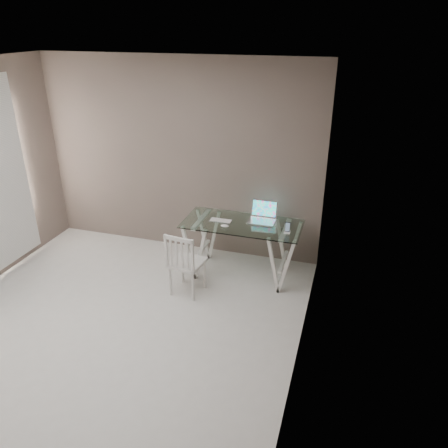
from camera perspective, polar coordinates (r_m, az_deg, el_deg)
The scene contains 7 objects.
room at distance 4.18m, azimuth -18.69°, elevation 4.74°, with size 4.50×4.52×2.71m.
desk at distance 5.69m, azimuth 2.33°, elevation -3.22°, with size 1.50×0.70×0.75m.
chair at distance 5.25m, azimuth -5.22°, elevation -4.90°, with size 0.42×0.42×0.84m.
laptop at distance 5.61m, azimuth 5.08°, elevation 1.06°, with size 0.34×0.31×0.23m.
keyboard at distance 5.59m, azimuth -0.43°, elevation 0.46°, with size 0.29×0.12×0.01m, color silver.
mouse at distance 5.41m, azimuth 0.10°, elevation -0.24°, with size 0.10×0.06×0.03m, color white.
phone_dock at distance 5.31m, azimuth 8.28°, elevation -0.78°, with size 0.07×0.07×0.14m.
Camera 1 is at (2.30, -3.15, 3.08)m, focal length 35.00 mm.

